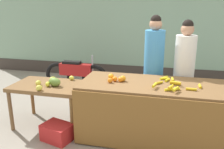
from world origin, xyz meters
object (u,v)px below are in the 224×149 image
vendor_woman_blue_shirt (153,68)px  vendor_woman_white_shirt (184,73)px  produce_sack (110,95)px  produce_crate (57,132)px  parked_motorcycle (76,74)px

vendor_woman_blue_shirt → vendor_woman_white_shirt: (0.51, -0.05, -0.04)m
produce_sack → produce_crate: bearing=-111.6°
produce_sack → vendor_woman_blue_shirt: bearing=-10.1°
vendor_woman_blue_shirt → produce_crate: (-1.33, -1.13, -0.80)m
vendor_woman_blue_shirt → vendor_woman_white_shirt: size_ratio=1.04×
vendor_woman_blue_shirt → produce_sack: (-0.83, 0.15, -0.63)m
vendor_woman_blue_shirt → parked_motorcycle: 2.25m
vendor_woman_blue_shirt → parked_motorcycle: bearing=150.6°
parked_motorcycle → produce_sack: (1.08, -0.93, -0.11)m
vendor_woman_blue_shirt → parked_motorcycle: vendor_woman_blue_shirt is taller
produce_crate → produce_sack: produce_sack is taller
vendor_woman_blue_shirt → parked_motorcycle: size_ratio=1.15×
vendor_woman_white_shirt → parked_motorcycle: 2.71m
parked_motorcycle → vendor_woman_white_shirt: bearing=-25.0°
vendor_woman_white_shirt → produce_crate: size_ratio=4.03×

